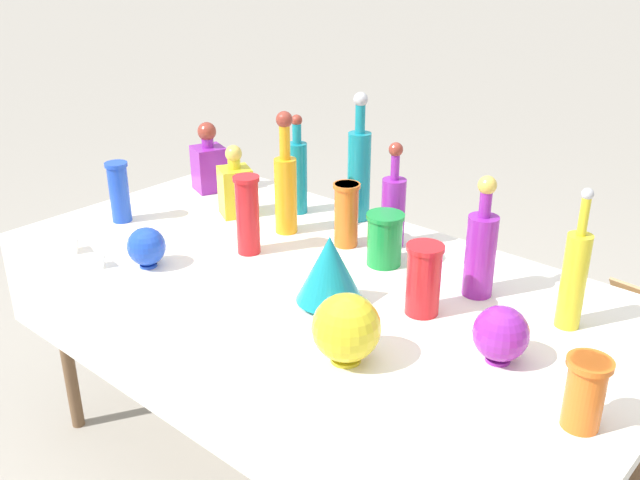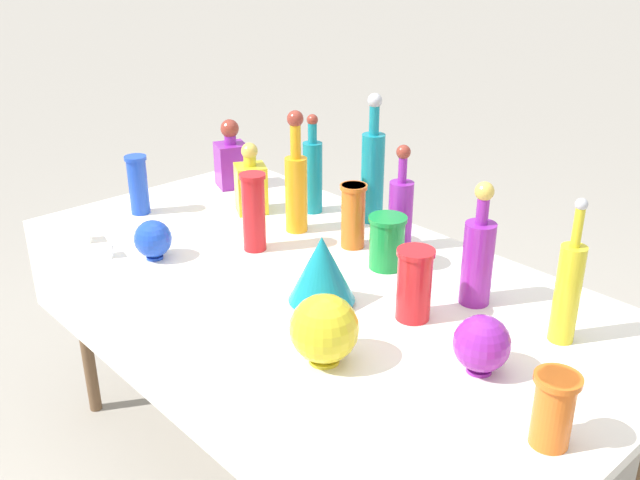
% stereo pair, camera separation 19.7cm
% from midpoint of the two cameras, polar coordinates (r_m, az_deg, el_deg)
% --- Properties ---
extents(ground_plane, '(40.00, 40.00, 0.00)m').
position_cam_midpoint_polar(ground_plane, '(2.45, -2.43, -18.74)').
color(ground_plane, '#A0998C').
extents(display_table, '(1.89, 0.94, 0.76)m').
position_cam_midpoint_polar(display_table, '(2.02, -3.46, -4.51)').
color(display_table, white).
rests_on(display_table, ground).
extents(tall_bottle_0, '(0.07, 0.07, 0.39)m').
position_cam_midpoint_polar(tall_bottle_0, '(2.23, -5.31, 4.36)').
color(tall_bottle_0, orange).
rests_on(tall_bottle_0, display_table).
extents(tall_bottle_1, '(0.08, 0.08, 0.42)m').
position_cam_midpoint_polar(tall_bottle_1, '(2.32, 0.70, 5.59)').
color(tall_bottle_1, teal).
rests_on(tall_bottle_1, display_table).
extents(tall_bottle_2, '(0.06, 0.06, 0.36)m').
position_cam_midpoint_polar(tall_bottle_2, '(1.77, 16.71, -2.88)').
color(tall_bottle_2, yellow).
rests_on(tall_bottle_2, display_table).
extents(tall_bottle_3, '(0.07, 0.07, 0.32)m').
position_cam_midpoint_polar(tall_bottle_3, '(2.14, 3.27, 2.59)').
color(tall_bottle_3, purple).
rests_on(tall_bottle_3, display_table).
extents(tall_bottle_4, '(0.07, 0.07, 0.34)m').
position_cam_midpoint_polar(tall_bottle_4, '(2.39, -4.19, 5.29)').
color(tall_bottle_4, teal).
rests_on(tall_bottle_4, display_table).
extents(tall_bottle_5, '(0.08, 0.08, 0.33)m').
position_cam_midpoint_polar(tall_bottle_5, '(1.87, 9.83, -0.79)').
color(tall_bottle_5, purple).
rests_on(tall_bottle_5, display_table).
extents(square_decanter_0, '(0.14, 0.14, 0.25)m').
position_cam_midpoint_polar(square_decanter_0, '(2.66, -11.00, 6.05)').
color(square_decanter_0, purple).
rests_on(square_decanter_0, display_table).
extents(square_decanter_1, '(0.13, 0.13, 0.24)m').
position_cam_midpoint_polar(square_decanter_1, '(2.41, -9.14, 4.15)').
color(square_decanter_1, yellow).
rests_on(square_decanter_1, display_table).
extents(slender_vase_0, '(0.08, 0.08, 0.20)m').
position_cam_midpoint_polar(slender_vase_0, '(2.14, -0.51, 2.14)').
color(slender_vase_0, orange).
rests_on(slender_vase_0, display_table).
extents(slender_vase_1, '(0.07, 0.07, 0.20)m').
position_cam_midpoint_polar(slender_vase_1, '(2.44, -18.04, 3.77)').
color(slender_vase_1, blue).
rests_on(slender_vase_1, display_table).
extents(slender_vase_2, '(0.11, 0.11, 0.16)m').
position_cam_midpoint_polar(slender_vase_2, '(2.03, 2.44, 0.15)').
color(slender_vase_2, '#198C38').
rests_on(slender_vase_2, display_table).
extents(slender_vase_3, '(0.08, 0.08, 0.24)m').
position_cam_midpoint_polar(slender_vase_3, '(2.11, -8.50, 2.10)').
color(slender_vase_3, red).
rests_on(slender_vase_3, display_table).
extents(slender_vase_4, '(0.09, 0.09, 0.19)m').
position_cam_midpoint_polar(slender_vase_4, '(1.77, 5.10, -3.10)').
color(slender_vase_4, red).
rests_on(slender_vase_4, display_table).
extents(slender_vase_5, '(0.09, 0.09, 0.15)m').
position_cam_midpoint_polar(slender_vase_5, '(1.45, 16.82, -11.58)').
color(slender_vase_5, orange).
rests_on(slender_vase_5, display_table).
extents(fluted_vase_0, '(0.17, 0.17, 0.19)m').
position_cam_midpoint_polar(fluted_vase_0, '(1.81, -2.36, -2.40)').
color(fluted_vase_0, teal).
rests_on(fluted_vase_0, display_table).
extents(round_bowl_0, '(0.11, 0.11, 0.12)m').
position_cam_midpoint_polar(round_bowl_0, '(2.10, -16.35, -0.58)').
color(round_bowl_0, blue).
rests_on(round_bowl_0, display_table).
extents(round_bowl_1, '(0.16, 0.16, 0.16)m').
position_cam_midpoint_polar(round_bowl_1, '(1.58, -1.47, -7.15)').
color(round_bowl_1, yellow).
rests_on(round_bowl_1, display_table).
extents(round_bowl_2, '(0.13, 0.13, 0.13)m').
position_cam_midpoint_polar(round_bowl_2, '(1.62, 10.90, -7.48)').
color(round_bowl_2, purple).
rests_on(round_bowl_2, display_table).
extents(price_tag_left, '(0.05, 0.03, 0.05)m').
position_cam_midpoint_polar(price_tag_left, '(2.29, -21.42, -0.37)').
color(price_tag_left, white).
rests_on(price_tag_left, display_table).
extents(price_tag_center, '(0.05, 0.02, 0.04)m').
position_cam_midpoint_polar(price_tag_center, '(2.16, -19.68, -1.55)').
color(price_tag_center, white).
rests_on(price_tag_center, display_table).
extents(cardboard_box_behind_left, '(0.45, 0.42, 0.35)m').
position_cam_midpoint_polar(cardboard_box_behind_left, '(3.04, 22.44, -8.16)').
color(cardboard_box_behind_left, tan).
rests_on(cardboard_box_behind_left, ground).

